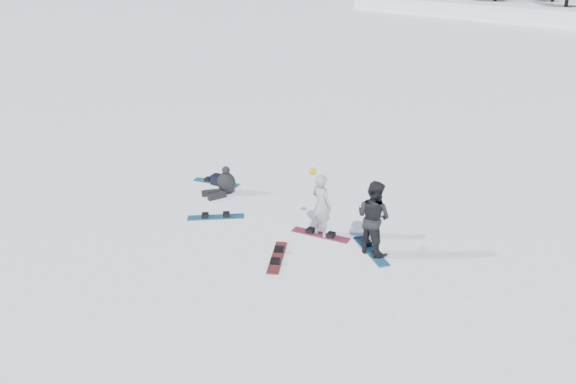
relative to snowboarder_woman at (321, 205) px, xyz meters
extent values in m
plane|color=white|center=(1.52, -0.91, -0.83)|extent=(420.00, 420.00, 0.00)
ellipsoid|color=white|center=(-68.48, 169.09, -14.44)|extent=(143.00, 110.00, 49.50)
ellipsoid|color=white|center=(-138.48, 209.09, -15.13)|extent=(169.00, 130.00, 52.00)
imported|color=#9B9A9F|center=(0.00, 0.00, -0.01)|extent=(0.62, 0.42, 1.64)
sphere|color=orange|center=(-0.20, -0.12, 0.86)|extent=(0.18, 0.18, 0.18)
imported|color=black|center=(1.38, 0.34, 0.07)|extent=(0.93, 0.75, 1.80)
ellipsoid|color=black|center=(-3.75, -0.24, -0.50)|extent=(0.71, 0.65, 0.63)
sphere|color=black|center=(-3.75, -0.24, -0.12)|extent=(0.24, 0.24, 0.24)
cube|color=black|center=(-3.60, -0.68, -0.75)|extent=(0.23, 0.56, 0.16)
cube|color=black|center=(-3.90, -0.68, -0.75)|extent=(0.37, 0.56, 0.16)
cube|color=black|center=(-4.45, -0.04, -0.68)|extent=(0.53, 0.45, 0.30)
cube|color=#9A2144|center=(0.00, 0.00, -0.82)|extent=(1.49, 0.84, 0.03)
cube|color=#1A6191|center=(1.38, 0.34, -0.82)|extent=(1.49, 0.86, 0.03)
cube|color=#185E84|center=(-2.56, -1.42, -0.82)|extent=(1.08, 1.39, 0.03)
cube|color=maroon|center=(0.18, -1.54, -0.82)|extent=(1.21, 1.30, 0.03)
cube|color=teal|center=(-4.62, -0.03, -0.82)|extent=(1.46, 0.94, 0.03)
camera|label=1|loc=(8.99, -8.70, 5.66)|focal=35.00mm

